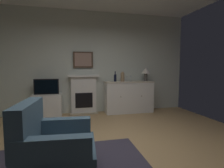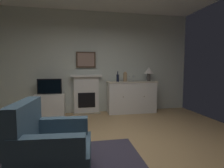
{
  "view_description": "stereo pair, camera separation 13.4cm",
  "coord_description": "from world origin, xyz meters",
  "px_view_note": "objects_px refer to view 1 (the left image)",
  "views": [
    {
      "loc": [
        -0.61,
        -2.47,
        1.29
      ],
      "look_at": [
        0.13,
        0.68,
        1.0
      ],
      "focal_mm": 28.37,
      "sensor_mm": 36.0,
      "label": 1
    },
    {
      "loc": [
        -0.48,
        -2.5,
        1.29
      ],
      "look_at": [
        0.13,
        0.68,
        1.0
      ],
      "focal_mm": 28.37,
      "sensor_mm": 36.0,
      "label": 2
    }
  ],
  "objects_px": {
    "wine_bottle": "(115,78)",
    "tv_set": "(46,87)",
    "fireplace_unit": "(84,94)",
    "sideboard_cabinet": "(129,97)",
    "wine_glass_center": "(131,77)",
    "table_lamp": "(146,72)",
    "armchair": "(53,149)",
    "tv_cabinet": "(47,106)",
    "vase_decorative": "(123,77)",
    "framed_picture": "(83,60)",
    "wine_glass_left": "(127,77)"
  },
  "relations": [
    {
      "from": "wine_glass_center",
      "to": "tv_cabinet",
      "type": "height_order",
      "value": "wine_glass_center"
    },
    {
      "from": "wine_bottle",
      "to": "fireplace_unit",
      "type": "bearing_deg",
      "value": 167.49
    },
    {
      "from": "vase_decorative",
      "to": "armchair",
      "type": "height_order",
      "value": "vase_decorative"
    },
    {
      "from": "sideboard_cabinet",
      "to": "armchair",
      "type": "distance_m",
      "value": 3.41
    },
    {
      "from": "framed_picture",
      "to": "tv_cabinet",
      "type": "bearing_deg",
      "value": -167.99
    },
    {
      "from": "tv_cabinet",
      "to": "tv_set",
      "type": "height_order",
      "value": "tv_set"
    },
    {
      "from": "table_lamp",
      "to": "armchair",
      "type": "distance_m",
      "value": 3.81
    },
    {
      "from": "table_lamp",
      "to": "vase_decorative",
      "type": "distance_m",
      "value": 0.75
    },
    {
      "from": "wine_glass_left",
      "to": "armchair",
      "type": "relative_size",
      "value": 0.18
    },
    {
      "from": "tv_set",
      "to": "armchair",
      "type": "distance_m",
      "value": 2.91
    },
    {
      "from": "sideboard_cabinet",
      "to": "wine_glass_center",
      "type": "distance_m",
      "value": 0.58
    },
    {
      "from": "fireplace_unit",
      "to": "armchair",
      "type": "distance_m",
      "value": 3.09
    },
    {
      "from": "wine_glass_center",
      "to": "vase_decorative",
      "type": "relative_size",
      "value": 0.59
    },
    {
      "from": "framed_picture",
      "to": "wine_glass_left",
      "type": "xyz_separation_m",
      "value": [
        1.22,
        -0.23,
        -0.49
      ]
    },
    {
      "from": "fireplace_unit",
      "to": "wine_bottle",
      "type": "height_order",
      "value": "wine_bottle"
    },
    {
      "from": "tv_cabinet",
      "to": "armchair",
      "type": "xyz_separation_m",
      "value": [
        0.41,
        -2.87,
        0.08
      ]
    },
    {
      "from": "fireplace_unit",
      "to": "tv_set",
      "type": "bearing_deg",
      "value": -169.23
    },
    {
      "from": "framed_picture",
      "to": "vase_decorative",
      "type": "bearing_deg",
      "value": -14.1
    },
    {
      "from": "sideboard_cabinet",
      "to": "wine_bottle",
      "type": "height_order",
      "value": "wine_bottle"
    },
    {
      "from": "sideboard_cabinet",
      "to": "wine_glass_center",
      "type": "bearing_deg",
      "value": -44.56
    },
    {
      "from": "tv_cabinet",
      "to": "fireplace_unit",
      "type": "bearing_deg",
      "value": 9.45
    },
    {
      "from": "vase_decorative",
      "to": "tv_cabinet",
      "type": "relative_size",
      "value": 0.37
    },
    {
      "from": "tv_cabinet",
      "to": "armchair",
      "type": "distance_m",
      "value": 2.9
    },
    {
      "from": "wine_bottle",
      "to": "tv_set",
      "type": "height_order",
      "value": "wine_bottle"
    },
    {
      "from": "fireplace_unit",
      "to": "vase_decorative",
      "type": "bearing_deg",
      "value": -11.83
    },
    {
      "from": "tv_set",
      "to": "armchair",
      "type": "bearing_deg",
      "value": -81.85
    },
    {
      "from": "wine_bottle",
      "to": "vase_decorative",
      "type": "bearing_deg",
      "value": -8.94
    },
    {
      "from": "wine_glass_center",
      "to": "tv_cabinet",
      "type": "relative_size",
      "value": 0.22
    },
    {
      "from": "framed_picture",
      "to": "table_lamp",
      "type": "distance_m",
      "value": 1.86
    },
    {
      "from": "framed_picture",
      "to": "wine_glass_left",
      "type": "bearing_deg",
      "value": -10.58
    },
    {
      "from": "sideboard_cabinet",
      "to": "wine_glass_center",
      "type": "relative_size",
      "value": 8.57
    },
    {
      "from": "vase_decorative",
      "to": "tv_cabinet",
      "type": "xyz_separation_m",
      "value": [
        -2.06,
        0.06,
        -0.75
      ]
    },
    {
      "from": "sideboard_cabinet",
      "to": "wine_bottle",
      "type": "relative_size",
      "value": 4.88
    },
    {
      "from": "vase_decorative",
      "to": "tv_set",
      "type": "xyz_separation_m",
      "value": [
        -2.06,
        0.04,
        -0.24
      ]
    },
    {
      "from": "wine_glass_center",
      "to": "armchair",
      "type": "bearing_deg",
      "value": -124.05
    },
    {
      "from": "framed_picture",
      "to": "table_lamp",
      "type": "bearing_deg",
      "value": -6.97
    },
    {
      "from": "sideboard_cabinet",
      "to": "wine_bottle",
      "type": "bearing_deg",
      "value": -177.61
    },
    {
      "from": "fireplace_unit",
      "to": "sideboard_cabinet",
      "type": "distance_m",
      "value": 1.31
    },
    {
      "from": "wine_glass_center",
      "to": "armchair",
      "type": "relative_size",
      "value": 0.18
    },
    {
      "from": "framed_picture",
      "to": "armchair",
      "type": "relative_size",
      "value": 0.6
    },
    {
      "from": "sideboard_cabinet",
      "to": "armchair",
      "type": "relative_size",
      "value": 1.54
    },
    {
      "from": "framed_picture",
      "to": "vase_decorative",
      "type": "height_order",
      "value": "framed_picture"
    },
    {
      "from": "wine_bottle",
      "to": "tv_set",
      "type": "bearing_deg",
      "value": 179.72
    },
    {
      "from": "table_lamp",
      "to": "wine_glass_left",
      "type": "relative_size",
      "value": 2.42
    },
    {
      "from": "framed_picture",
      "to": "armchair",
      "type": "height_order",
      "value": "framed_picture"
    },
    {
      "from": "vase_decorative",
      "to": "tv_set",
      "type": "distance_m",
      "value": 2.07
    },
    {
      "from": "sideboard_cabinet",
      "to": "tv_cabinet",
      "type": "height_order",
      "value": "sideboard_cabinet"
    },
    {
      "from": "fireplace_unit",
      "to": "sideboard_cabinet",
      "type": "height_order",
      "value": "fireplace_unit"
    },
    {
      "from": "wine_glass_center",
      "to": "vase_decorative",
      "type": "distance_m",
      "value": 0.25
    },
    {
      "from": "wine_glass_left",
      "to": "vase_decorative",
      "type": "bearing_deg",
      "value": -162.41
    }
  ]
}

